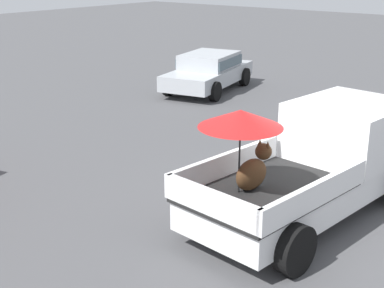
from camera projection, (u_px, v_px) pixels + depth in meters
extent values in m
plane|color=#4C4C4F|center=(304.00, 216.00, 10.03)|extent=(80.00, 80.00, 0.00)
cylinder|color=black|center=(312.00, 159.00, 11.74)|extent=(0.83, 0.37, 0.80)
cylinder|color=black|center=(199.00, 209.00, 9.38)|extent=(0.83, 0.37, 0.80)
cylinder|color=black|center=(294.00, 249.00, 8.08)|extent=(0.83, 0.37, 0.80)
cube|color=white|center=(306.00, 187.00, 9.85)|extent=(5.17, 2.33, 0.50)
cube|color=white|center=(349.00, 129.00, 10.54)|extent=(2.29, 2.08, 1.08)
cube|color=#4C606B|center=(375.00, 110.00, 11.15)|extent=(0.25, 1.72, 0.64)
cube|color=black|center=(267.00, 191.00, 8.99)|extent=(2.98, 2.13, 0.06)
cube|color=white|center=(226.00, 164.00, 9.53)|extent=(2.79, 0.40, 0.40)
cube|color=white|center=(317.00, 194.00, 8.30)|extent=(2.79, 0.40, 0.40)
cube|color=white|center=(212.00, 203.00, 8.01)|extent=(0.30, 1.84, 0.40)
ellipsoid|color=#472D19|center=(251.00, 174.00, 8.91)|extent=(0.71, 0.39, 0.52)
sphere|color=#472D19|center=(263.00, 152.00, 9.01)|extent=(0.31, 0.31, 0.28)
cone|color=#472D19|center=(260.00, 142.00, 9.02)|extent=(0.10, 0.10, 0.12)
cone|color=#472D19|center=(268.00, 145.00, 8.92)|extent=(0.10, 0.10, 0.12)
cylinder|color=black|center=(239.00, 159.00, 8.70)|extent=(0.03, 0.03, 1.14)
cone|color=red|center=(241.00, 118.00, 8.48)|extent=(1.48, 1.48, 0.28)
cylinder|color=black|center=(215.00, 91.00, 18.16)|extent=(0.69, 0.35, 0.66)
cylinder|color=black|center=(169.00, 86.00, 18.90)|extent=(0.69, 0.35, 0.66)
cylinder|color=black|center=(245.00, 77.00, 20.45)|extent=(0.69, 0.35, 0.66)
cylinder|color=black|center=(202.00, 73.00, 21.19)|extent=(0.69, 0.35, 0.66)
cube|color=#ADB2B7|center=(208.00, 75.00, 19.61)|extent=(4.57, 2.62, 0.52)
cube|color=#ADB2B7|center=(209.00, 61.00, 19.53)|extent=(2.39, 2.00, 0.56)
cube|color=#4C606B|center=(209.00, 61.00, 19.53)|extent=(2.35, 2.07, 0.32)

